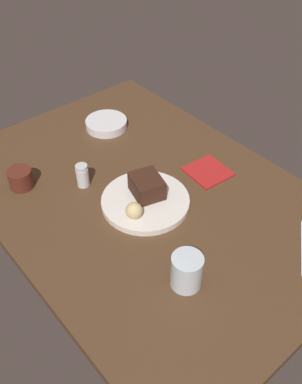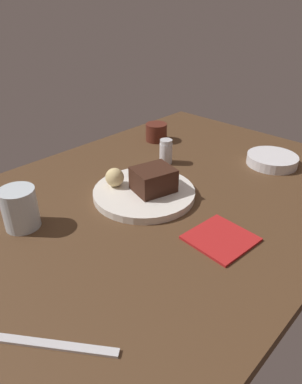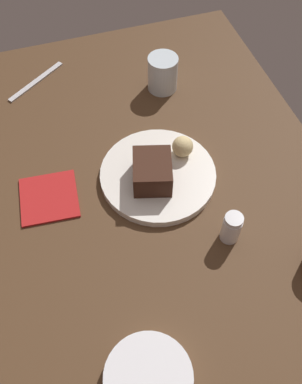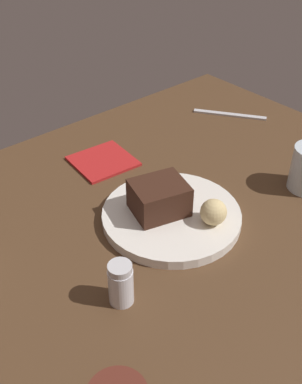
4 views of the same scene
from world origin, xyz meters
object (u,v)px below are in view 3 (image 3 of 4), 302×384
object	(u,v)px
dessert_plate	(158,175)
water_glass	(163,73)
bread_roll	(183,146)
side_bowl	(148,378)
butter_knife	(36,81)
folded_napkin	(49,198)
chocolate_cake_slice	(152,171)
salt_shaker	(231,228)

from	to	relation	value
dessert_plate	water_glass	world-z (taller)	water_glass
water_glass	dessert_plate	bearing A→B (deg)	-20.45
dessert_plate	bread_roll	distance (cm)	8.60
bread_roll	side_bowl	bearing A→B (deg)	-26.60
butter_knife	folded_napkin	xyz separation A→B (cm)	(38.56, -3.31, 0.05)
dessert_plate	folded_napkin	size ratio (longest dim) A/B	2.06
chocolate_cake_slice	folded_napkin	world-z (taller)	chocolate_cake_slice
dessert_plate	salt_shaker	size ratio (longest dim) A/B	3.46
dessert_plate	chocolate_cake_slice	distance (cm)	4.62
dessert_plate	bread_roll	bearing A→B (deg)	117.09
salt_shaker	water_glass	xyz separation A→B (cm)	(-47.13, 1.25, 0.97)
butter_knife	salt_shaker	bearing A→B (deg)	-98.00
dessert_plate	side_bowl	xyz separation A→B (cm)	(40.39, -14.99, 0.56)
butter_knife	chocolate_cake_slice	bearing A→B (deg)	-100.32
water_glass	side_bowl	world-z (taller)	water_glass
bread_roll	water_glass	size ratio (longest dim) A/B	0.52
salt_shaker	bread_roll	bearing A→B (deg)	-174.44
dessert_plate	chocolate_cake_slice	size ratio (longest dim) A/B	2.68
water_glass	butter_knife	distance (cm)	34.37
salt_shaker	side_bowl	distance (cm)	32.42
bread_roll	butter_knife	distance (cm)	46.64
dessert_plate	salt_shaker	bearing A→B (deg)	25.98
dessert_plate	folded_napkin	bearing A→B (deg)	-94.30
chocolate_cake_slice	butter_knife	xyz separation A→B (cm)	(-41.93, -19.47, -4.65)
chocolate_cake_slice	water_glass	bearing A→B (deg)	157.43
bread_roll	side_bowl	world-z (taller)	bread_roll
folded_napkin	chocolate_cake_slice	bearing A→B (deg)	81.57
salt_shaker	side_bowl	size ratio (longest dim) A/B	0.50
dessert_plate	chocolate_cake_slice	xyz separation A→B (cm)	(1.52, -1.84, 3.96)
dessert_plate	water_glass	size ratio (longest dim) A/B	2.78
dessert_plate	butter_knife	world-z (taller)	dessert_plate
water_glass	folded_napkin	size ratio (longest dim) A/B	0.74
salt_shaker	butter_knife	world-z (taller)	salt_shaker
chocolate_cake_slice	salt_shaker	xyz separation A→B (cm)	(17.45, 11.09, -1.17)
side_bowl	butter_knife	size ratio (longest dim) A/B	0.79
side_bowl	folded_napkin	world-z (taller)	side_bowl
chocolate_cake_slice	side_bowl	distance (cm)	41.17
chocolate_cake_slice	bread_roll	bearing A→B (deg)	119.98
chocolate_cake_slice	side_bowl	world-z (taller)	chocolate_cake_slice
dessert_plate	butter_knife	bearing A→B (deg)	-152.20
dessert_plate	side_bowl	bearing A→B (deg)	-20.36
side_bowl	folded_napkin	xyz separation A→B (cm)	(-42.24, -9.63, -1.20)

